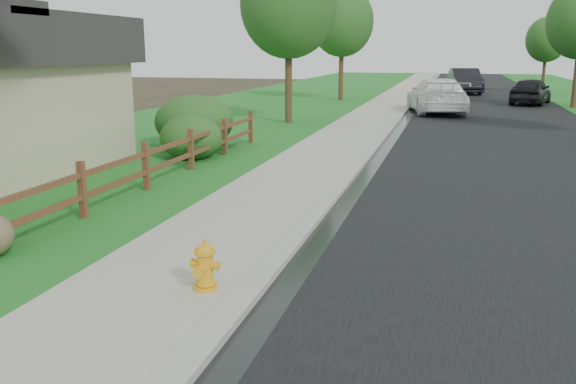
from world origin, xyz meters
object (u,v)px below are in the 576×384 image
(ranch_fence, at_px, (117,175))
(dark_car_mid, at_px, (531,91))
(fire_hydrant, at_px, (205,267))
(white_suv, at_px, (437,96))

(ranch_fence, height_order, dark_car_mid, dark_car_mid)
(fire_hydrant, bearing_deg, ranch_fence, 131.90)
(ranch_fence, height_order, fire_hydrant, ranch_fence)
(fire_hydrant, distance_m, white_suv, 24.43)
(ranch_fence, relative_size, dark_car_mid, 3.80)
(fire_hydrant, xyz_separation_m, white_suv, (2.10, 24.34, 0.46))
(fire_hydrant, xyz_separation_m, dark_car_mid, (7.13, 30.66, 0.38))
(ranch_fence, xyz_separation_m, fire_hydrant, (3.50, -3.90, -0.22))
(dark_car_mid, bearing_deg, white_suv, 66.78)
(ranch_fence, bearing_deg, dark_car_mid, 68.33)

